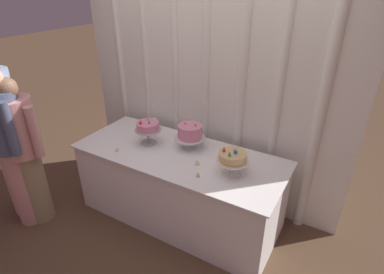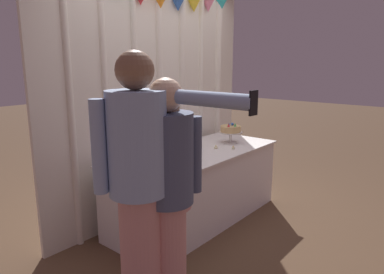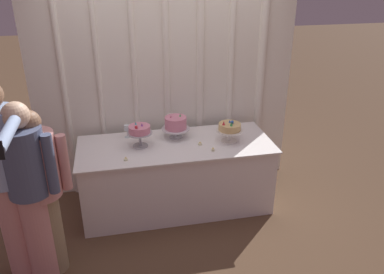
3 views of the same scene
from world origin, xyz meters
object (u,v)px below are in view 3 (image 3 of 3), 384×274
object	(u,v)px
cake_display_leftmost	(140,131)
tealight_near_right	(213,150)
guest_man_pink_jacket	(30,189)
tealight_far_left	(126,159)
guest_man_dark_suit	(41,190)
guest_girl_blue_dress	(6,178)
wine_glass	(127,128)
tealight_near_left	(200,144)
cake_table	(176,175)
cake_display_center	(176,124)
cake_display_rightmost	(230,128)

from	to	relation	value
cake_display_leftmost	tealight_near_right	xyz separation A→B (m)	(0.72, -0.26, -0.16)
guest_man_pink_jacket	tealight_far_left	bearing A→B (deg)	35.81
tealight_near_right	guest_man_dark_suit	size ratio (longest dim) A/B	0.03
guest_girl_blue_dress	tealight_near_right	bearing A→B (deg)	15.98
wine_glass	guest_man_pink_jacket	world-z (taller)	guest_man_pink_jacket
guest_man_dark_suit	tealight_far_left	bearing A→B (deg)	34.36
tealight_near_left	cake_table	bearing A→B (deg)	162.85
tealight_far_left	guest_girl_blue_dress	size ratio (longest dim) A/B	0.02
cake_display_center	wine_glass	world-z (taller)	cake_display_center
wine_glass	guest_girl_blue_dress	size ratio (longest dim) A/B	0.08
cake_table	wine_glass	distance (m)	0.75
cake_display_leftmost	cake_table	bearing A→B (deg)	-3.18
tealight_near_right	guest_man_pink_jacket	xyz separation A→B (m)	(-1.66, -0.59, 0.11)
tealight_near_right	guest_man_pink_jacket	world-z (taller)	guest_man_pink_jacket
tealight_far_left	wine_glass	bearing A→B (deg)	84.94
guest_man_pink_jacket	cake_display_leftmost	bearing A→B (deg)	41.82
tealight_far_left	guest_man_pink_jacket	xyz separation A→B (m)	(-0.78, -0.56, 0.11)
tealight_near_left	guest_girl_blue_dress	distance (m)	1.89
guest_man_dark_suit	tealight_near_left	bearing A→B (deg)	24.24
guest_girl_blue_dress	cake_table	bearing A→B (deg)	27.18
cake_display_leftmost	guest_girl_blue_dress	bearing A→B (deg)	-144.94
cake_display_leftmost	guest_girl_blue_dress	distance (m)	1.37
cake_display_rightmost	tealight_near_right	bearing A→B (deg)	-140.55
guest_man_pink_jacket	guest_man_dark_suit	world-z (taller)	guest_man_pink_jacket
guest_man_dark_suit	wine_glass	bearing A→B (deg)	53.53
wine_glass	tealight_far_left	distance (m)	0.55
cake_display_rightmost	tealight_near_right	xyz separation A→B (m)	(-0.23, -0.19, -0.14)
cake_display_leftmost	tealight_near_right	size ratio (longest dim) A/B	6.98
guest_man_dark_suit	cake_display_rightmost	bearing A→B (deg)	20.96
wine_glass	guest_man_dark_suit	distance (m)	1.28
cake_display_rightmost	cake_table	bearing A→B (deg)	174.76
tealight_near_left	guest_girl_blue_dress	size ratio (longest dim) A/B	0.02
guest_man_pink_jacket	cake_display_rightmost	bearing A→B (deg)	22.22
cake_display_center	guest_man_pink_jacket	distance (m)	1.67
cake_table	tealight_near_left	xyz separation A→B (m)	(0.25, -0.08, 0.40)
cake_display_leftmost	wine_glass	bearing A→B (deg)	114.88
cake_display_rightmost	wine_glass	size ratio (longest dim) A/B	1.93
cake_table	tealight_near_right	xyz separation A→B (m)	(0.35, -0.24, 0.40)
cake_display_leftmost	tealight_near_left	xyz separation A→B (m)	(0.62, -0.10, -0.16)
cake_table	guest_girl_blue_dress	size ratio (longest dim) A/B	1.16
cake_display_center	tealight_near_left	size ratio (longest dim) A/B	7.03
cake_display_leftmost	guest_man_pink_jacket	size ratio (longest dim) A/B	0.16
cake_display_center	wine_glass	distance (m)	0.54
cake_table	wine_glass	size ratio (longest dim) A/B	14.29
cake_display_leftmost	tealight_far_left	distance (m)	0.37
cake_display_rightmost	tealight_far_left	distance (m)	1.14
cake_display_center	tealight_near_left	xyz separation A→B (m)	(0.22, -0.24, -0.15)
cake_display_rightmost	guest_man_pink_jacket	world-z (taller)	guest_man_pink_jacket
cake_table	tealight_near_left	size ratio (longest dim) A/B	47.10
tealight_near_right	guest_man_dark_suit	xyz separation A→B (m)	(-1.60, -0.51, 0.05)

